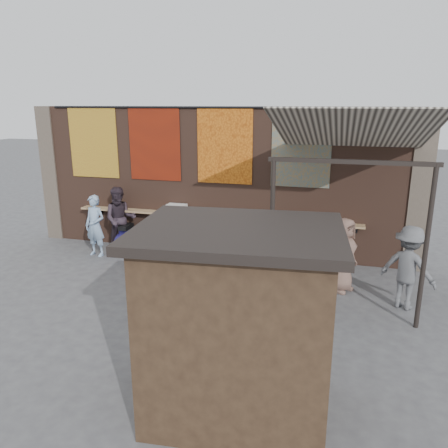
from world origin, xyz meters
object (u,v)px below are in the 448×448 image
at_px(scooter_stool_2, 163,241).
at_px(shopper_tan, 343,255).
at_px(scooter_stool_5, 222,246).
at_px(scooter_stool_3, 181,242).
at_px(scooter_stool_4, 204,243).
at_px(shopper_grey, 408,268).
at_px(market_stall, 238,327).
at_px(scooter_stool_7, 265,250).
at_px(diner_left, 95,226).
at_px(scooter_stool_1, 145,238).
at_px(shelf_box, 177,209).
at_px(scooter_stool_6, 241,247).
at_px(scooter_stool_0, 125,238).
at_px(shopper_navy, 313,272).
at_px(diner_right, 120,219).

bearing_deg(scooter_stool_2, shopper_tan, -13.91).
bearing_deg(shopper_tan, scooter_stool_5, 100.89).
height_order(scooter_stool_3, scooter_stool_4, scooter_stool_3).
bearing_deg(scooter_stool_5, scooter_stool_4, 173.78).
distance_m(shopper_grey, shopper_tan, 1.39).
bearing_deg(market_stall, shopper_grey, 51.31).
xyz_separation_m(scooter_stool_7, diner_left, (-4.62, -0.60, 0.49)).
height_order(scooter_stool_1, diner_left, diner_left).
xyz_separation_m(scooter_stool_1, scooter_stool_7, (3.43, -0.00, -0.06)).
height_order(shelf_box, scooter_stool_4, shelf_box).
relative_size(scooter_stool_1, market_stall, 0.35).
relative_size(scooter_stool_4, shopper_grey, 0.48).
bearing_deg(scooter_stool_6, scooter_stool_0, -179.88).
bearing_deg(shopper_navy, shopper_grey, 159.31).
relative_size(scooter_stool_1, diner_right, 0.48).
bearing_deg(shopper_grey, scooter_stool_6, 3.82).
height_order(scooter_stool_4, shopper_tan, shopper_tan).
height_order(scooter_stool_6, shopper_tan, shopper_tan).
height_order(shelf_box, scooter_stool_1, shelf_box).
xyz_separation_m(scooter_stool_3, shopper_grey, (5.59, -1.77, 0.47)).
bearing_deg(shopper_grey, diner_left, 19.98).
relative_size(shelf_box, diner_left, 0.32).
height_order(shopper_navy, market_stall, market_stall).
distance_m(shelf_box, scooter_stool_7, 2.74).
bearing_deg(scooter_stool_2, market_stall, -58.16).
height_order(diner_left, shopper_navy, diner_left).
bearing_deg(scooter_stool_7, diner_left, -172.60).
distance_m(scooter_stool_1, shopper_tan, 5.54).
relative_size(scooter_stool_7, market_stall, 0.30).
xyz_separation_m(diner_left, diner_right, (0.45, 0.60, 0.07)).
bearing_deg(shopper_tan, scooter_stool_0, 110.53).
distance_m(scooter_stool_0, shopper_tan, 6.16).
relative_size(shelf_box, market_stall, 0.22).
bearing_deg(diner_left, diner_right, 63.57).
bearing_deg(market_stall, shelf_box, 112.99).
bearing_deg(scooter_stool_4, scooter_stool_1, -178.73).
relative_size(scooter_stool_0, shopper_grey, 0.44).
height_order(scooter_stool_2, diner_right, diner_right).
distance_m(scooter_stool_3, shopper_tan, 4.51).
bearing_deg(shopper_grey, scooter_stool_7, -0.22).
relative_size(shelf_box, scooter_stool_6, 0.64).
bearing_deg(shopper_tan, diner_left, 116.66).
bearing_deg(diner_left, scooter_stool_1, 37.08).
xyz_separation_m(shelf_box, diner_left, (-2.04, -0.90, -0.40)).
height_order(shopper_grey, shopper_tan, shopper_grey).
relative_size(diner_right, market_stall, 0.74).
relative_size(scooter_stool_7, diner_right, 0.41).
xyz_separation_m(scooter_stool_0, scooter_stool_1, (0.63, -0.00, 0.05)).
bearing_deg(scooter_stool_0, scooter_stool_2, -1.89).
bearing_deg(scooter_stool_6, diner_right, -179.80).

